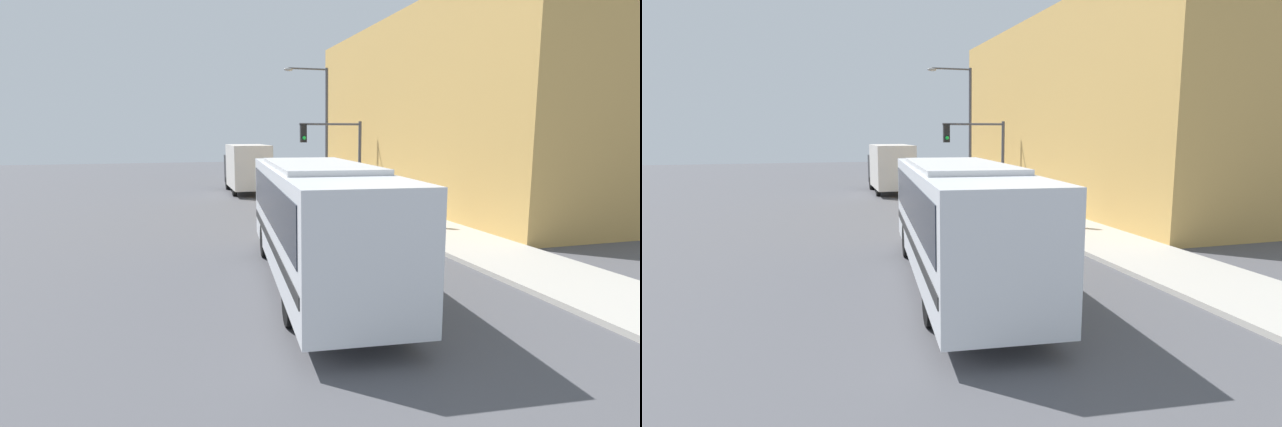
{
  "view_description": "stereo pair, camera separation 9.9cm",
  "coord_description": "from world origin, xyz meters",
  "views": [
    {
      "loc": [
        -4.08,
        -13.36,
        4.03
      ],
      "look_at": [
        0.57,
        2.27,
        1.42
      ],
      "focal_mm": 28.0,
      "sensor_mm": 36.0,
      "label": 1
    },
    {
      "loc": [
        -3.99,
        -13.39,
        4.03
      ],
      "look_at": [
        0.57,
        2.27,
        1.42
      ],
      "focal_mm": 28.0,
      "sensor_mm": 36.0,
      "label": 2
    }
  ],
  "objects": [
    {
      "name": "ground_plane",
      "position": [
        0.0,
        0.0,
        0.0
      ],
      "size": [
        120.0,
        120.0,
        0.0
      ],
      "primitive_type": "plane",
      "color": "#515156"
    },
    {
      "name": "sidewalk",
      "position": [
        6.15,
        20.0,
        0.08
      ],
      "size": [
        3.3,
        70.0,
        0.15
      ],
      "color": "#B7B2A8",
      "rests_on": "ground_plane"
    },
    {
      "name": "building_facade",
      "position": [
        10.8,
        13.05,
        5.22
      ],
      "size": [
        6.0,
        24.1,
        10.44
      ],
      "color": "tan",
      "rests_on": "ground_plane"
    },
    {
      "name": "city_bus",
      "position": [
        -0.43,
        -0.73,
        1.91
      ],
      "size": [
        3.44,
        10.66,
        3.28
      ],
      "rotation": [
        0.0,
        0.0,
        -0.09
      ],
      "color": "silver",
      "rests_on": "ground_plane"
    },
    {
      "name": "delivery_truck",
      "position": [
        0.84,
        20.86,
        1.77
      ],
      "size": [
        2.44,
        6.98,
        3.29
      ],
      "color": "silver",
      "rests_on": "ground_plane"
    },
    {
      "name": "fire_hydrant",
      "position": [
        5.1,
        3.86,
        0.55
      ],
      "size": [
        0.24,
        0.33,
        0.79
      ],
      "color": "red",
      "rests_on": "sidewalk"
    },
    {
      "name": "traffic_light_pole",
      "position": [
        4.03,
        10.83,
        3.29
      ],
      "size": [
        3.28,
        0.35,
        4.5
      ],
      "color": "#47474C",
      "rests_on": "sidewalk"
    },
    {
      "name": "parking_meter",
      "position": [
        5.1,
        7.69,
        1.03
      ],
      "size": [
        0.14,
        0.14,
        1.3
      ],
      "color": "#47474C",
      "rests_on": "sidewalk"
    },
    {
      "name": "street_lamp",
      "position": [
        5.0,
        16.89,
        4.81
      ],
      "size": [
        2.8,
        0.28,
        7.88
      ],
      "color": "#47474C",
      "rests_on": "sidewalk"
    },
    {
      "name": "pedestrian_near_corner",
      "position": [
        6.1,
        5.18,
        1.06
      ],
      "size": [
        0.34,
        0.34,
        1.78
      ],
      "color": "#23283D",
      "rests_on": "sidewalk"
    }
  ]
}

